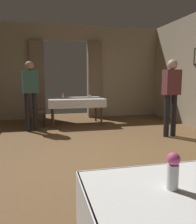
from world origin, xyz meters
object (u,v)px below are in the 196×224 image
Objects in this scene: glass_mid_b at (90,96)px; person_waiter_by_doorway at (171,91)px; flower_vase_near at (173,170)px; chair_mid_left at (33,108)px; flower_vase_mid at (63,95)px; person_diner_standing_aside at (30,90)px; dining_table_mid at (76,101)px.

glass_mid_b is 0.06× the size of person_waiter_by_doorway.
chair_mid_left is at bearing 99.33° from flower_vase_near.
chair_mid_left is 1.57m from glass_mid_b.
chair_mid_left is 0.88m from flower_vase_mid.
person_diner_standing_aside is at bearing 100.62° from flower_vase_near.
flower_vase_mid is at bearing 170.31° from dining_table_mid.
dining_table_mid is 0.90× the size of person_diner_standing_aside.
flower_vase_near is 1.98× the size of glass_mid_b.
flower_vase_near is 5.54m from glass_mid_b.
person_waiter_by_doorway is at bearing -40.85° from flower_vase_mid.
dining_table_mid is at bearing -9.69° from flower_vase_mid.
flower_vase_near is 5.08m from person_diner_standing_aside.
person_waiter_by_doorway is at bearing -22.74° from person_diner_standing_aside.
flower_vase_near is 1.16× the size of flower_vase_mid.
chair_mid_left is 9.28× the size of glass_mid_b.
person_waiter_by_doorway is at bearing -50.14° from glass_mid_b.
chair_mid_left is 4.69× the size of flower_vase_near.
person_diner_standing_aside is (-0.83, -0.65, 0.18)m from flower_vase_mid.
glass_mid_b is at bearing -12.30° from dining_table_mid.
person_diner_standing_aside is (-1.20, -0.59, 0.36)m from dining_table_mid.
dining_table_mid is 7.82× the size of flower_vase_near.
person_diner_standing_aside is at bearing 157.26° from person_waiter_by_doorway.
person_waiter_by_doorway is (2.14, 3.71, 0.17)m from flower_vase_near.
person_diner_standing_aside is (-1.58, -0.50, 0.22)m from glass_mid_b.
flower_vase_near is 0.12× the size of person_waiter_by_doorway.
flower_vase_mid is 2.97m from person_waiter_by_doorway.
glass_mid_b is (0.74, -0.15, -0.04)m from flower_vase_mid.
flower_vase_near is at bearing -96.66° from glass_mid_b.
person_waiter_by_doorway is (3.04, -1.77, 0.51)m from chair_mid_left.
glass_mid_b is at bearing 0.85° from chair_mid_left.
glass_mid_b is (1.54, 0.02, 0.28)m from chair_mid_left.
person_diner_standing_aside is at bearing -94.43° from chair_mid_left.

